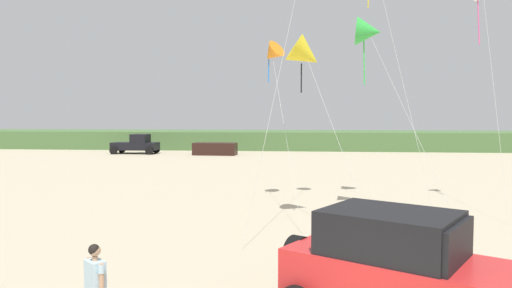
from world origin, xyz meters
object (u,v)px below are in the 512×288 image
object	(u,v)px
jeep	(404,271)
kite_green_box	(272,54)
person_watching	(96,283)
kite_red_delta	(306,55)
distant_sedan	(215,149)
distant_pickup	(136,144)
kite_blue_swept	(368,32)

from	to	relation	value
jeep	kite_green_box	size ratio (longest dim) A/B	0.68
person_watching	kite_red_delta	xyz separation A→B (m)	(3.83, 9.56, 5.24)
kite_red_delta	distant_sedan	bearing A→B (deg)	106.73
jeep	person_watching	world-z (taller)	jeep
distant_sedan	distant_pickup	bearing A→B (deg)	177.16
kite_blue_swept	kite_green_box	distance (m)	4.66
person_watching	distant_pickup	xyz separation A→B (m)	(-13.04, 39.19, 0.00)
distant_sedan	kite_blue_swept	xyz separation A→B (m)	(11.13, -26.98, 6.67)
kite_red_delta	distant_pickup	bearing A→B (deg)	119.65
jeep	distant_sedan	xyz separation A→B (m)	(-10.42, 37.90, -0.60)
jeep	person_watching	distance (m)	5.62
distant_pickup	kite_blue_swept	world-z (taller)	kite_blue_swept
kite_blue_swept	jeep	bearing A→B (deg)	-93.71
distant_sedan	kite_blue_swept	world-z (taller)	kite_blue_swept
kite_blue_swept	kite_red_delta	xyz separation A→B (m)	(-2.47, -1.83, -1.10)
kite_green_box	kite_red_delta	size ratio (longest dim) A/B	1.05
person_watching	kite_green_box	world-z (taller)	kite_green_box
distant_pickup	kite_blue_swept	xyz separation A→B (m)	(19.34, -27.81, 6.33)
person_watching	kite_blue_swept	world-z (taller)	kite_blue_swept
distant_pickup	distant_sedan	bearing A→B (deg)	-5.78
jeep	distant_sedan	distance (m)	39.31
person_watching	distant_pickup	bearing A→B (deg)	108.40
person_watching	kite_blue_swept	distance (m)	14.47
distant_pickup	kite_red_delta	distance (m)	34.50
jeep	kite_red_delta	world-z (taller)	kite_red_delta
distant_sedan	kite_green_box	xyz separation A→B (m)	(7.16, -24.59, 6.14)
person_watching	kite_green_box	bearing A→B (deg)	80.38
distant_sedan	kite_green_box	bearing A→B (deg)	-70.83
kite_green_box	kite_red_delta	xyz separation A→B (m)	(1.50, -4.21, -0.56)
jeep	kite_red_delta	size ratio (longest dim) A/B	0.71
distant_pickup	kite_red_delta	world-z (taller)	kite_red_delta
distant_pickup	person_watching	bearing A→B (deg)	-71.60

